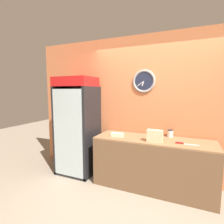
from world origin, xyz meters
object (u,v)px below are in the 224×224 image
object	(u,v)px
sandwich_stack_top	(155,132)
chefs_knife	(184,144)
sandwich_stack_bottom	(155,140)
sandwich_stack_middle	(155,136)
sandwich_flat_left	(117,135)
condiment_jar	(170,133)
beverage_cooler	(79,121)

from	to	relation	value
sandwich_stack_top	chefs_knife	bearing A→B (deg)	8.41
sandwich_stack_bottom	chefs_knife	size ratio (longest dim) A/B	0.72
sandwich_stack_middle	sandwich_stack_top	world-z (taller)	sandwich_stack_top
sandwich_flat_left	condiment_jar	distance (m)	0.93
sandwich_stack_bottom	chefs_knife	bearing A→B (deg)	8.41
beverage_cooler	sandwich_stack_bottom	distance (m)	1.60
beverage_cooler	chefs_knife	distance (m)	2.02
sandwich_stack_bottom	condiment_jar	bearing A→B (deg)	65.01
beverage_cooler	sandwich_stack_top	xyz separation A→B (m)	(1.58, -0.22, -0.03)
sandwich_stack_bottom	sandwich_flat_left	xyz separation A→B (m)	(-0.67, 0.08, -0.00)
sandwich_flat_left	chefs_knife	xyz separation A→B (m)	(1.10, -0.01, -0.02)
beverage_cooler	chefs_knife	xyz separation A→B (m)	(2.00, -0.15, -0.18)
sandwich_stack_top	chefs_knife	world-z (taller)	sandwich_stack_top
beverage_cooler	sandwich_stack_middle	xyz separation A→B (m)	(1.58, -0.22, -0.10)
sandwich_stack_middle	sandwich_stack_top	distance (m)	0.07
sandwich_stack_top	beverage_cooler	bearing A→B (deg)	172.13
beverage_cooler	sandwich_stack_bottom	xyz separation A→B (m)	(1.58, -0.22, -0.16)
sandwich_stack_bottom	condiment_jar	distance (m)	0.47
sandwich_stack_top	sandwich_flat_left	xyz separation A→B (m)	(-0.67, 0.08, -0.13)
sandwich_stack_bottom	sandwich_flat_left	distance (m)	0.67
beverage_cooler	condiment_jar	world-z (taller)	beverage_cooler
sandwich_stack_middle	condiment_jar	bearing A→B (deg)	65.01
sandwich_stack_middle	sandwich_flat_left	world-z (taller)	sandwich_stack_middle
sandwich_stack_top	condiment_jar	distance (m)	0.48
beverage_cooler	chefs_knife	bearing A→B (deg)	-4.41
beverage_cooler	sandwich_flat_left	size ratio (longest dim) A/B	8.59
chefs_knife	condiment_jar	distance (m)	0.43
sandwich_stack_bottom	sandwich_stack_middle	size ratio (longest dim) A/B	0.99
sandwich_stack_bottom	sandwich_stack_middle	xyz separation A→B (m)	(-0.00, 0.00, 0.07)
chefs_knife	condiment_jar	size ratio (longest dim) A/B	2.60
beverage_cooler	condiment_jar	bearing A→B (deg)	6.59
sandwich_stack_bottom	chefs_knife	xyz separation A→B (m)	(0.43, 0.06, -0.02)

